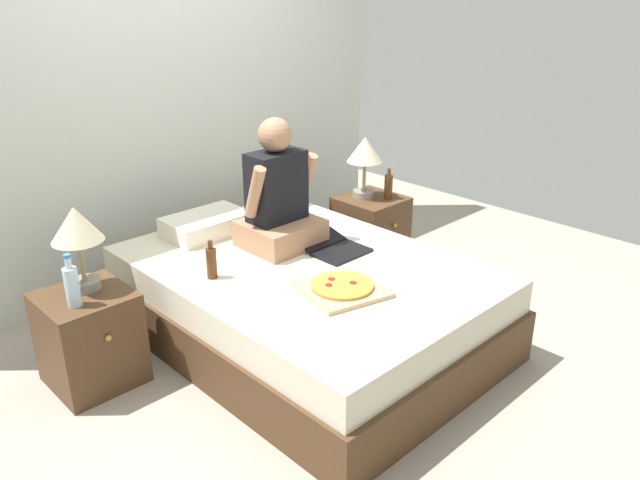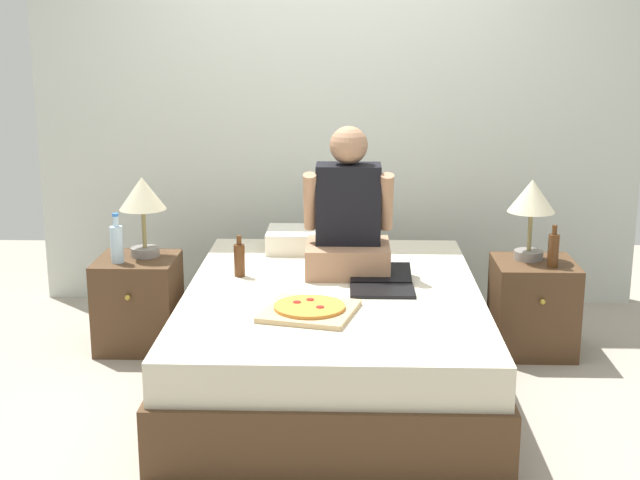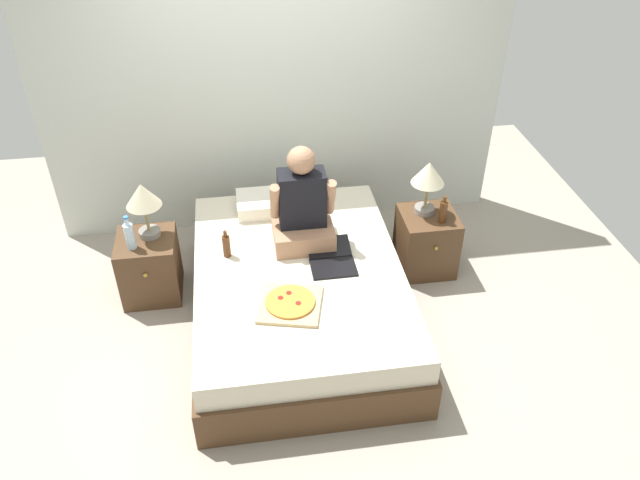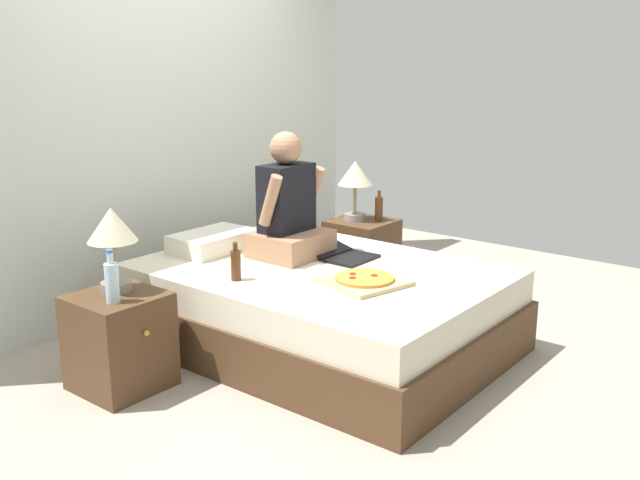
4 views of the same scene
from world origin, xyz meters
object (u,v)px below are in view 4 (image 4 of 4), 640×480
at_px(nightstand_right, 362,253).
at_px(pizza_box, 365,281).
at_px(bed, 320,307).
at_px(lamp_on_right_nightstand, 355,177).
at_px(nightstand_left, 120,341).
at_px(water_bottle, 112,281).
at_px(laptop, 343,255).
at_px(beer_bottle, 379,208).
at_px(beer_bottle_on_bed, 236,264).
at_px(lamp_on_left_nightstand, 112,231).
at_px(person_seated, 288,211).

xyz_separation_m(nightstand_right, pizza_box, (-1.21, -0.87, 0.26)).
relative_size(bed, lamp_on_right_nightstand, 4.71).
xyz_separation_m(nightstand_left, water_bottle, (-0.08, -0.09, 0.37)).
bearing_deg(bed, pizza_box, -104.32).
bearing_deg(laptop, water_bottle, 165.39).
distance_m(nightstand_right, pizza_box, 1.51).
xyz_separation_m(nightstand_left, beer_bottle, (2.28, -0.10, 0.35)).
bearing_deg(water_bottle, pizza_box, -35.64).
bearing_deg(pizza_box, beer_bottle_on_bed, 123.18).
xyz_separation_m(nightstand_left, lamp_on_left_nightstand, (0.04, 0.05, 0.59)).
distance_m(bed, lamp_on_right_nightstand, 1.34).
bearing_deg(beer_bottle_on_bed, water_bottle, 165.78).
relative_size(nightstand_left, beer_bottle, 2.25).
relative_size(nightstand_left, laptop, 1.25).
height_order(lamp_on_left_nightstand, lamp_on_right_nightstand, same).
bearing_deg(beer_bottle, nightstand_right, 125.01).
bearing_deg(lamp_on_left_nightstand, person_seated, -10.58).
bearing_deg(beer_bottle_on_bed, pizza_box, -56.82).
height_order(lamp_on_left_nightstand, laptop, lamp_on_left_nightstand).
bearing_deg(pizza_box, beer_bottle, 31.06).
xyz_separation_m(lamp_on_left_nightstand, beer_bottle_on_bed, (0.57, -0.32, -0.26)).
bearing_deg(person_seated, beer_bottle, 3.27).
distance_m(beer_bottle, person_seated, 1.12).
xyz_separation_m(laptop, beer_bottle_on_bed, (-0.74, 0.20, 0.07)).
bearing_deg(lamp_on_right_nightstand, pizza_box, -142.02).
bearing_deg(beer_bottle, lamp_on_right_nightstand, 123.69).
xyz_separation_m(person_seated, laptop, (0.17, -0.30, -0.27)).
bearing_deg(lamp_on_left_nightstand, beer_bottle_on_bed, -28.87).
xyz_separation_m(lamp_on_left_nightstand, water_bottle, (-0.12, -0.14, -0.22)).
height_order(nightstand_left, water_bottle, water_bottle).
relative_size(water_bottle, laptop, 0.66).
relative_size(beer_bottle, person_seated, 0.29).
xyz_separation_m(bed, water_bottle, (-1.19, 0.39, 0.38)).
bearing_deg(pizza_box, lamp_on_right_nightstand, 37.98).
distance_m(bed, laptop, 0.37).
bearing_deg(beer_bottle, person_seated, -176.73).
distance_m(beer_bottle, pizza_box, 1.49).
bearing_deg(water_bottle, bed, -18.05).
bearing_deg(person_seated, nightstand_left, 172.14).
height_order(lamp_on_right_nightstand, beer_bottle, lamp_on_right_nightstand).
xyz_separation_m(bed, laptop, (0.25, 0.01, 0.27)).
bearing_deg(water_bottle, lamp_on_left_nightstand, 49.40).
distance_m(water_bottle, beer_bottle_on_bed, 0.72).
xyz_separation_m(lamp_on_left_nightstand, person_seated, (1.14, -0.21, -0.06)).
bearing_deg(laptop, nightstand_left, 161.09).
bearing_deg(pizza_box, water_bottle, 144.36).
xyz_separation_m(lamp_on_right_nightstand, laptop, (-0.83, -0.51, -0.33)).
distance_m(lamp_on_left_nightstand, nightstand_right, 2.25).
bearing_deg(lamp_on_right_nightstand, nightstand_right, -59.07).
relative_size(lamp_on_left_nightstand, person_seated, 0.58).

